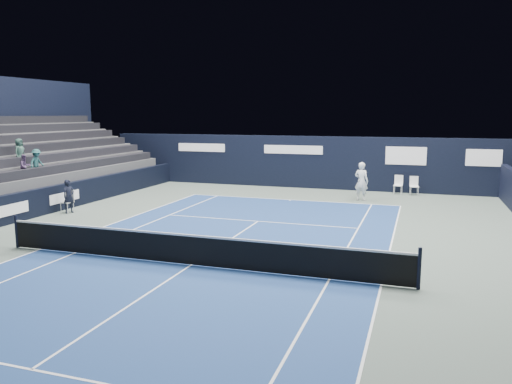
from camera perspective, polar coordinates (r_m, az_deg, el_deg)
ground at (r=16.76m, az=-4.46°, el=-6.43°), size 48.00×48.00×0.00m
court_surface at (r=15.01m, az=-7.45°, el=-8.31°), size 10.97×23.77×0.01m
folding_chair_back_a at (r=28.92m, az=15.98°, el=1.18°), size 0.50×0.53×1.05m
folding_chair_back_b at (r=28.73m, az=17.61°, el=0.84°), size 0.52×0.51×1.03m
line_judge_chair at (r=24.11m, az=-20.65°, el=-0.81°), size 0.50×0.49×1.04m
line_judge at (r=23.92m, az=-20.61°, el=-0.48°), size 0.52×0.64×1.51m
court_markings at (r=15.01m, az=-7.45°, el=-8.29°), size 11.03×23.83×0.00m
tennis_net at (r=14.87m, az=-7.49°, el=-6.45°), size 12.90×0.10×1.10m
back_sponsor_wall at (r=30.19m, az=6.23°, el=3.42°), size 26.00×0.63×3.10m
side_barrier_left at (r=24.90m, az=-21.34°, el=-0.53°), size 0.33×22.00×1.20m
spectator_stand at (r=28.00m, az=-26.16°, el=2.95°), size 6.00×18.00×6.40m
tennis_player at (r=26.17m, az=11.95°, el=1.20°), size 0.83×0.94×1.99m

